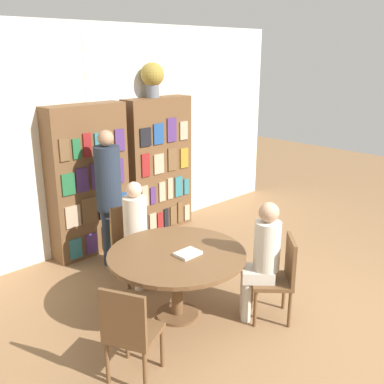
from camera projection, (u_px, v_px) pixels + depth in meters
ground_plane at (337, 337)px, 4.33m from camera, size 16.00×16.00×0.00m
wall_back at (116, 135)px, 6.28m from camera, size 6.40×0.07×3.00m
bookshelf_left at (89, 181)px, 5.91m from camera, size 1.08×0.34×2.00m
bookshelf_right at (158, 166)px, 6.71m from camera, size 1.08×0.34×2.00m
flower_vase at (152, 77)px, 6.27m from camera, size 0.33×0.33×0.48m
reading_table at (177, 261)px, 4.50m from camera, size 1.39×1.39×0.72m
chair_near_camera at (130, 330)px, 3.61m from camera, size 0.53×0.53×0.88m
chair_left_side at (131, 239)px, 5.35m from camera, size 0.46×0.46×0.88m
chair_far_side at (279, 274)px, 4.51m from camera, size 0.57×0.57×0.88m
seated_reader_left at (137, 227)px, 5.15m from camera, size 0.33×0.40×1.24m
seated_reader_right at (263, 254)px, 4.44m from camera, size 0.41×0.41×1.25m
librarian_standing at (108, 184)px, 5.52m from camera, size 0.32×0.59×1.74m
open_book_on_table at (188, 253)px, 4.41m from camera, size 0.24×0.18×0.03m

